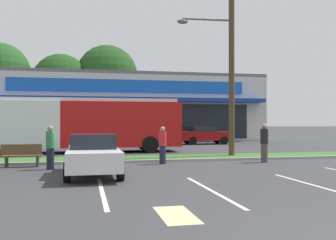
{
  "coord_description": "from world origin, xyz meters",
  "views": [
    {
      "loc": [
        -4.25,
        -4.82,
        1.9
      ],
      "look_at": [
        0.75,
        18.1,
        1.96
      ],
      "focal_mm": 41.36,
      "sensor_mm": 36.0,
      "label": 1
    }
  ],
  "objects": [
    {
      "name": "car_0",
      "position": [
        5.51,
        25.68,
        0.76
      ],
      "size": [
        4.25,
        1.94,
        1.46
      ],
      "color": "maroon",
      "rests_on": "ground_plane"
    },
    {
      "name": "utility_pole",
      "position": [
        3.13,
        14.14,
        5.31
      ],
      "size": [
        3.03,
        2.4,
        9.92
      ],
      "color": "#4C3826",
      "rests_on": "ground_plane"
    },
    {
      "name": "pedestrian_near_bench",
      "position": [
        -0.83,
        11.96,
        0.83
      ],
      "size": [
        0.33,
        0.33,
        1.66
      ],
      "rotation": [
        0.0,
        0.0,
        4.58
      ],
      "color": "#1E2338",
      "rests_on": "ground_plane"
    },
    {
      "name": "parking_stripe_2",
      "position": [
        2.4,
        5.37,
        0.0
      ],
      "size": [
        0.12,
        4.8,
        0.01
      ],
      "primitive_type": "cube",
      "color": "silver",
      "rests_on": "ground_plane"
    },
    {
      "name": "tree_left",
      "position": [
        -14.1,
        44.7,
        7.72
      ],
      "size": [
        7.11,
        7.11,
        11.29
      ],
      "color": "#473323",
      "rests_on": "ground_plane"
    },
    {
      "name": "lot_arrow",
      "position": [
        -2.42,
        2.8,
        0.0
      ],
      "size": [
        0.7,
        1.6,
        0.01
      ],
      "primitive_type": "cube",
      "color": "beige",
      "rests_on": "ground_plane"
    },
    {
      "name": "city_bus",
      "position": [
        -4.92,
        19.11,
        1.77
      ],
      "size": [
        13.01,
        2.67,
        3.25
      ],
      "rotation": [
        0.0,
        0.0,
        3.14
      ],
      "color": "#B71414",
      "rests_on": "ground_plane"
    },
    {
      "name": "car_2",
      "position": [
        -3.93,
        8.99,
        0.74
      ],
      "size": [
        1.86,
        4.48,
        1.44
      ],
      "rotation": [
        0.0,
        0.0,
        -1.57
      ],
      "color": "silver",
      "rests_on": "ground_plane"
    },
    {
      "name": "pedestrian_mid",
      "position": [
        -5.53,
        10.98,
        0.87
      ],
      "size": [
        0.35,
        0.35,
        1.73
      ],
      "rotation": [
        0.0,
        0.0,
        5.36
      ],
      "color": "#1E2338",
      "rests_on": "ground_plane"
    },
    {
      "name": "grass_median",
      "position": [
        0.0,
        14.0,
        0.06
      ],
      "size": [
        56.0,
        2.2,
        0.12
      ],
      "primitive_type": "cube",
      "color": "#386B28",
      "rests_on": "ground_plane"
    },
    {
      "name": "car_3",
      "position": [
        -5.47,
        24.52,
        0.79
      ],
      "size": [
        4.53,
        1.86,
        1.54
      ],
      "rotation": [
        0.0,
        0.0,
        3.14
      ],
      "color": "maroon",
      "rests_on": "ground_plane"
    },
    {
      "name": "tree_mid_left",
      "position": [
        -7.01,
        44.72,
        6.66
      ],
      "size": [
        7.06,
        7.06,
        10.2
      ],
      "color": "#473323",
      "rests_on": "ground_plane"
    },
    {
      "name": "bus_stop_bench",
      "position": [
        -6.75,
        12.05,
        0.5
      ],
      "size": [
        1.6,
        0.45,
        0.95
      ],
      "rotation": [
        0.0,
        0.0,
        3.14
      ],
      "color": "brown",
      "rests_on": "ground_plane"
    },
    {
      "name": "curb_lip",
      "position": [
        0.0,
        12.78,
        0.06
      ],
      "size": [
        56.0,
        0.24,
        0.12
      ],
      "primitive_type": "cube",
      "color": "#99968C",
      "rests_on": "ground_plane"
    },
    {
      "name": "pedestrian_by_pole",
      "position": [
        3.88,
        11.63,
        0.9
      ],
      "size": [
        0.36,
        0.36,
        1.78
      ],
      "rotation": [
        0.0,
        0.0,
        5.77
      ],
      "color": "#47423D",
      "rests_on": "ground_plane"
    },
    {
      "name": "tree_mid",
      "position": [
        -1.34,
        45.35,
        7.7
      ],
      "size": [
        7.86,
        7.86,
        11.64
      ],
      "color": "#473323",
      "rests_on": "ground_plane"
    },
    {
      "name": "parking_stripe_0",
      "position": [
        -3.77,
        5.73,
        0.0
      ],
      "size": [
        0.12,
        4.8,
        0.01
      ],
      "primitive_type": "cube",
      "color": "silver",
      "rests_on": "ground_plane"
    },
    {
      "name": "parking_stripe_1",
      "position": [
        -0.84,
        5.24,
        0.0
      ],
      "size": [
        0.12,
        4.8,
        0.01
      ],
      "primitive_type": "cube",
      "color": "silver",
      "rests_on": "ground_plane"
    },
    {
      "name": "storefront_building",
      "position": [
        -0.06,
        36.26,
        3.25
      ],
      "size": [
        26.68,
        13.86,
        6.49
      ],
      "color": "beige",
      "rests_on": "ground_plane"
    }
  ]
}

